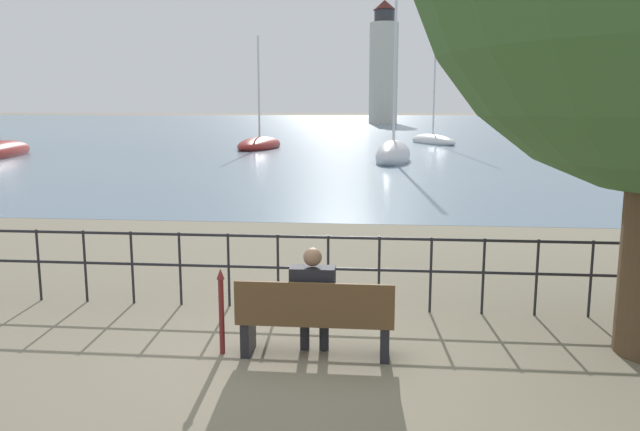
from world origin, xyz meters
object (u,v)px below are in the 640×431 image
(sailboat_2, at_px, (393,155))
(sailboat_1, at_px, (260,145))
(sailboat_0, at_px, (433,140))
(sailboat_3, at_px, (0,151))
(park_bench, at_px, (315,320))
(closed_umbrella, at_px, (221,307))
(seated_person_left, at_px, (313,296))
(harbor_lighthouse, at_px, (384,67))

(sailboat_2, bearing_deg, sailboat_1, 138.38)
(sailboat_0, distance_m, sailboat_3, 31.36)
(sailboat_3, bearing_deg, park_bench, -65.20)
(closed_umbrella, relative_size, sailboat_1, 0.12)
(seated_person_left, height_order, sailboat_0, sailboat_0)
(seated_person_left, distance_m, harbor_lighthouse, 120.22)
(park_bench, height_order, closed_umbrella, closed_umbrella)
(sailboat_3, bearing_deg, sailboat_2, -16.37)
(closed_umbrella, height_order, sailboat_3, sailboat_3)
(park_bench, xyz_separation_m, sailboat_1, (-7.94, 37.41, -0.17))
(seated_person_left, bearing_deg, park_bench, -66.91)
(park_bench, height_order, sailboat_3, sailboat_3)
(closed_umbrella, bearing_deg, seated_person_left, 4.18)
(park_bench, bearing_deg, harbor_lighthouse, 89.57)
(seated_person_left, distance_m, sailboat_1, 38.17)
(seated_person_left, xyz_separation_m, sailboat_2, (1.38, 26.77, -0.31))
(sailboat_3, bearing_deg, closed_umbrella, -66.58)
(closed_umbrella, distance_m, harbor_lighthouse, 120.32)
(park_bench, relative_size, sailboat_3, 0.15)
(park_bench, bearing_deg, sailboat_2, 87.13)
(closed_umbrella, relative_size, sailboat_0, 0.08)
(park_bench, bearing_deg, closed_umbrella, -179.90)
(sailboat_0, bearing_deg, park_bench, -117.88)
(park_bench, height_order, seated_person_left, seated_person_left)
(closed_umbrella, xyz_separation_m, sailboat_0, (5.93, 44.94, -0.24))
(sailboat_0, height_order, sailboat_1, sailboat_0)
(park_bench, xyz_separation_m, closed_umbrella, (-1.06, -0.00, 0.12))
(park_bench, distance_m, sailboat_2, 26.88)
(seated_person_left, height_order, sailboat_2, sailboat_2)
(harbor_lighthouse, bearing_deg, sailboat_3, -103.90)
(seated_person_left, distance_m, closed_umbrella, 1.04)
(sailboat_0, relative_size, harbor_lighthouse, 0.52)
(park_bench, height_order, sailboat_0, sailboat_0)
(closed_umbrella, distance_m, sailboat_1, 38.04)
(sailboat_1, height_order, sailboat_2, sailboat_2)
(seated_person_left, relative_size, sailboat_0, 0.10)
(sailboat_0, xyz_separation_m, harbor_lighthouse, (-3.96, 74.91, 10.72))
(sailboat_2, bearing_deg, closed_umbrella, -88.06)
(sailboat_1, relative_size, sailboat_3, 0.70)
(seated_person_left, relative_size, harbor_lighthouse, 0.05)
(sailboat_2, relative_size, harbor_lighthouse, 0.41)
(closed_umbrella, relative_size, sailboat_3, 0.09)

